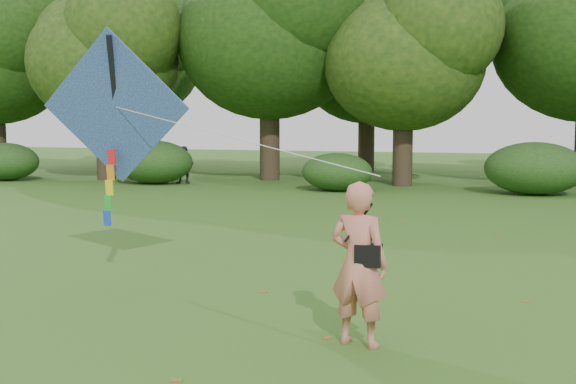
% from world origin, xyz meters
% --- Properties ---
extents(ground, '(100.00, 100.00, 0.00)m').
position_xyz_m(ground, '(0.00, 0.00, 0.00)').
color(ground, '#265114').
rests_on(ground, ground).
extents(man_kite_flyer, '(0.79, 0.60, 1.96)m').
position_xyz_m(man_kite_flyer, '(0.63, -0.85, 0.98)').
color(man_kite_flyer, '#D37663').
rests_on(man_kite_flyer, ground).
extents(bystander_left, '(0.88, 0.77, 1.56)m').
position_xyz_m(bystander_left, '(-10.74, 18.14, 0.78)').
color(bystander_left, '#272734').
rests_on(bystander_left, ground).
extents(crossbody_bag, '(0.43, 0.20, 0.74)m').
position_xyz_m(crossbody_bag, '(0.75, -0.88, 1.11)').
color(crossbody_bag, black).
rests_on(crossbody_bag, ground).
extents(flying_kite, '(6.19, 2.89, 3.28)m').
position_xyz_m(flying_kite, '(-4.00, 1.55, 2.83)').
color(flying_kite, '#2656A5').
rests_on(flying_kite, ground).
extents(tree_line, '(54.70, 15.30, 9.48)m').
position_xyz_m(tree_line, '(1.67, 22.88, 5.60)').
color(tree_line, '#3A2D1E').
rests_on(tree_line, ground).
extents(shrub_band, '(39.15, 3.22, 1.88)m').
position_xyz_m(shrub_band, '(-0.72, 17.60, 0.86)').
color(shrub_band, '#264919').
rests_on(shrub_band, ground).
extents(fallen_leaves, '(10.39, 12.91, 0.01)m').
position_xyz_m(fallen_leaves, '(-0.14, 3.83, 0.01)').
color(fallen_leaves, brown).
rests_on(fallen_leaves, ground).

